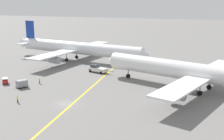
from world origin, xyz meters
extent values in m
plane|color=slate|center=(0.00, 0.00, 0.00)|extent=(600.00, 600.00, 0.00)
cube|color=yellow|center=(0.97, 10.00, 0.00)|extent=(6.59, 119.87, 0.01)
cylinder|color=white|center=(-17.21, 46.71, 5.12)|extent=(54.17, 14.97, 4.81)
cone|color=white|center=(10.60, 41.36, 5.12)|extent=(3.59, 4.88, 4.43)
cone|color=white|center=(-44.82, 52.02, 5.12)|extent=(4.26, 4.46, 3.85)
cube|color=white|center=(-19.87, 47.22, 4.40)|extent=(15.15, 47.28, 0.44)
cube|color=white|center=(-42.37, 51.55, 5.60)|extent=(5.60, 13.37, 0.28)
cube|color=#193899|center=(-42.07, 51.49, 11.22)|extent=(4.39, 1.18, 7.39)
cylinder|color=#999EA3|center=(-21.37, 34.13, 2.60)|extent=(4.62, 3.35, 2.60)
cylinder|color=#999EA3|center=(-16.41, 59.93, 2.60)|extent=(4.62, 3.35, 2.60)
cylinder|color=slate|center=(-20.21, 50.75, 1.80)|extent=(0.28, 0.28, 2.31)
cylinder|color=black|center=(-20.21, 50.75, 0.65)|extent=(1.38, 0.79, 1.30)
cylinder|color=slate|center=(-21.50, 44.07, 1.80)|extent=(0.28, 0.28, 2.31)
cylinder|color=black|center=(-21.50, 44.07, 0.65)|extent=(1.38, 0.79, 1.30)
cylinder|color=slate|center=(4.10, 42.61, 1.80)|extent=(0.28, 0.28, 2.31)
cylinder|color=black|center=(4.10, 42.61, 0.65)|extent=(1.38, 0.79, 1.30)
cylinder|color=white|center=(27.62, 20.45, 5.09)|extent=(50.70, 21.74, 4.98)
cone|color=white|center=(1.96, 29.36, 5.09)|extent=(4.15, 5.24, 4.58)
cube|color=white|center=(30.08, 19.60, 4.34)|extent=(21.37, 46.23, 0.44)
cylinder|color=#999EA3|center=(33.42, 32.28, 2.54)|extent=(4.82, 3.83, 2.60)
cylinder|color=#999EA3|center=(24.84, 7.57, 2.54)|extent=(4.82, 3.83, 2.60)
cylinder|color=slate|center=(29.91, 16.06, 1.75)|extent=(0.28, 0.28, 2.20)
cylinder|color=black|center=(29.91, 16.06, 0.65)|extent=(1.41, 0.95, 1.30)
cylinder|color=slate|center=(32.14, 22.48, 1.75)|extent=(0.28, 0.28, 2.20)
cylinder|color=black|center=(32.14, 22.48, 0.65)|extent=(1.41, 0.95, 1.30)
cylinder|color=slate|center=(8.00, 27.26, 1.75)|extent=(0.28, 0.28, 2.20)
cylinder|color=black|center=(8.00, 27.26, 0.65)|extent=(1.41, 0.95, 1.30)
cube|color=white|center=(-3.55, 31.17, 1.04)|extent=(6.90, 4.34, 1.18)
cube|color=#333D47|center=(-4.90, 31.60, 2.08)|extent=(2.82, 2.60, 0.90)
cylinder|color=#4C4C51|center=(1.04, 29.68, 1.16)|extent=(3.11, 1.17, 0.20)
sphere|color=orange|center=(-4.90, 31.60, 2.71)|extent=(0.24, 0.24, 0.24)
cylinder|color=black|center=(-6.14, 30.70, 0.45)|extent=(0.95, 0.56, 0.90)
cylinder|color=black|center=(-5.38, 33.06, 0.45)|extent=(0.95, 0.56, 0.90)
cylinder|color=black|center=(-1.72, 29.27, 0.45)|extent=(0.95, 0.56, 0.90)
cylinder|color=black|center=(-0.96, 31.63, 0.45)|extent=(0.95, 0.56, 0.90)
cube|color=slate|center=(-17.64, 8.28, 0.43)|extent=(3.62, 3.88, 0.25)
cube|color=gray|center=(-17.64, 8.28, 1.35)|extent=(3.23, 3.44, 1.60)
cylinder|color=black|center=(-17.80, 9.29, 0.30)|extent=(0.50, 0.61, 0.60)
cylinder|color=black|center=(-16.64, 8.50, 0.30)|extent=(0.50, 0.61, 0.60)
cylinder|color=black|center=(-18.64, 8.05, 0.30)|extent=(0.50, 0.61, 0.60)
cylinder|color=black|center=(-17.48, 7.26, 0.30)|extent=(0.50, 0.61, 0.60)
cube|color=red|center=(-24.55, 10.08, 0.80)|extent=(2.80, 2.97, 1.00)
cube|color=#B2B2B7|center=(-24.55, 10.08, 1.65)|extent=(2.94, 3.11, 0.12)
cylinder|color=black|center=(-23.53, 9.94, 0.30)|extent=(0.53, 0.59, 0.60)
cylinder|color=black|center=(-24.62, 9.06, 0.30)|extent=(0.53, 0.59, 0.60)
cylinder|color=black|center=(-24.47, 11.10, 0.30)|extent=(0.53, 0.59, 0.60)
cylinder|color=black|center=(-25.56, 10.23, 0.30)|extent=(0.53, 0.59, 0.60)
cylinder|color=#2D3351|center=(-14.98, 13.17, 0.43)|extent=(0.28, 0.28, 0.86)
cylinder|color=#D1E02D|center=(-14.98, 13.17, 1.17)|extent=(0.36, 0.36, 0.61)
sphere|color=tan|center=(-14.98, 13.17, 1.59)|extent=(0.23, 0.23, 0.23)
cylinder|color=black|center=(-11.24, -2.90, 0.42)|extent=(0.28, 0.28, 0.84)
cylinder|color=#D1E02D|center=(-11.24, -2.90, 1.14)|extent=(0.36, 0.36, 0.60)
sphere|color=brown|center=(-11.24, -2.90, 1.56)|extent=(0.23, 0.23, 0.23)
camera|label=1|loc=(30.93, -60.49, 24.50)|focal=48.11mm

